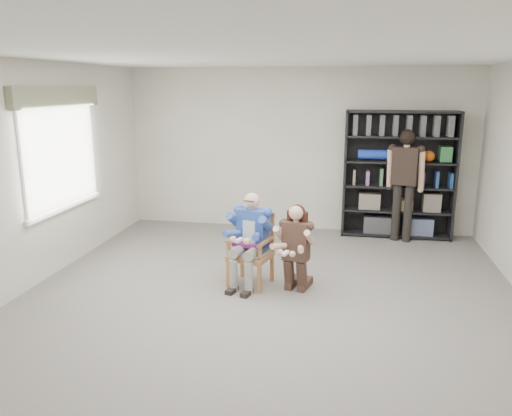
% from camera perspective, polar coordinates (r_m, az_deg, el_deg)
% --- Properties ---
extents(room_shell, '(6.00, 7.00, 2.80)m').
position_cam_1_polar(room_shell, '(5.32, 0.94, 2.06)').
color(room_shell, beige).
rests_on(room_shell, ground).
extents(floor, '(6.00, 7.00, 0.01)m').
position_cam_1_polar(floor, '(5.77, 0.88, -11.69)').
color(floor, slate).
rests_on(floor, ground).
extents(window_left, '(0.16, 2.00, 1.75)m').
position_cam_1_polar(window_left, '(7.28, -21.31, 6.12)').
color(window_left, white).
rests_on(window_left, room_shell).
extents(armchair, '(0.65, 0.63, 0.93)m').
position_cam_1_polar(armchair, '(6.32, -0.64, -4.82)').
color(armchair, '#915E2E').
rests_on(armchair, floor).
extents(seated_man, '(0.68, 0.83, 1.21)m').
position_cam_1_polar(seated_man, '(6.28, -0.64, -3.62)').
color(seated_man, '#2A4993').
rests_on(seated_man, floor).
extents(kneeling_woman, '(0.63, 0.83, 1.11)m').
position_cam_1_polar(kneeling_woman, '(6.10, 4.51, -4.69)').
color(kneeling_woman, '#351F1A').
rests_on(kneeling_woman, floor).
extents(bookshelf, '(1.80, 0.38, 2.10)m').
position_cam_1_polar(bookshelf, '(8.58, 15.99, 3.64)').
color(bookshelf, black).
rests_on(bookshelf, floor).
extents(standing_man, '(0.63, 0.47, 1.81)m').
position_cam_1_polar(standing_man, '(8.37, 16.55, 2.36)').
color(standing_man, black).
rests_on(standing_man, floor).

